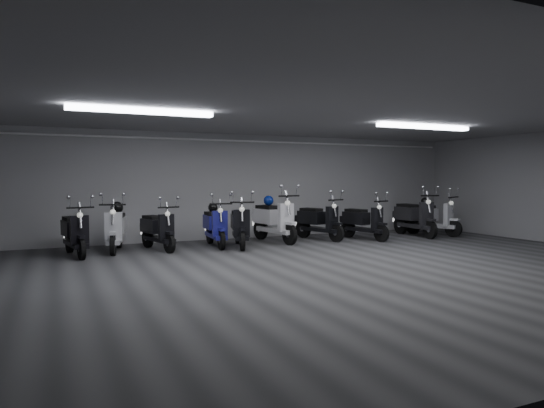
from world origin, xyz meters
name	(u,v)px	position (x,y,z in m)	size (l,w,h in m)	color
floor	(328,271)	(0.00, 0.00, -0.01)	(14.00, 10.00, 0.01)	#323234
ceiling	(329,110)	(0.00, 0.00, 2.80)	(14.00, 10.00, 0.01)	gray
back_wall	(232,187)	(0.00, 5.00, 1.40)	(14.00, 0.01, 2.80)	gray
fluor_strip_left	(142,111)	(-3.00, 1.00, 2.74)	(2.40, 0.18, 0.08)	white
fluor_strip_right	(424,127)	(3.00, 1.00, 2.74)	(2.40, 0.18, 0.08)	white
conduit	(233,141)	(0.00, 4.92, 2.62)	(0.05, 0.05, 13.60)	white
scooter_1	(75,225)	(-4.00, 3.51, 0.65)	(0.58, 1.74, 1.29)	black
scooter_2	(116,222)	(-3.14, 3.80, 0.67)	(0.60, 1.79, 1.33)	#BBBBBF
scooter_3	(158,223)	(-2.26, 3.63, 0.62)	(0.55, 1.66, 1.24)	black
scooter_4	(215,219)	(-0.90, 3.68, 0.65)	(0.58, 1.74, 1.30)	navy
scooter_5	(240,219)	(-0.40, 3.35, 0.68)	(0.60, 1.81, 1.35)	black
scooter_6	(274,213)	(0.72, 3.86, 0.74)	(0.66, 1.99, 1.48)	white
scooter_7	(319,215)	(1.98, 3.78, 0.67)	(0.60, 1.79, 1.33)	black
scooter_8	(364,215)	(3.08, 3.32, 0.65)	(0.58, 1.73, 1.29)	black
scooter_9	(415,211)	(4.80, 3.36, 0.72)	(0.64, 1.93, 1.44)	black
scooter_10	(433,211)	(5.43, 3.34, 0.68)	(0.61, 1.84, 1.37)	silver
helmet_0	(425,201)	(5.35, 3.58, 0.96)	(0.23, 0.23, 0.23)	black
helmet_1	(117,208)	(-3.09, 4.04, 0.96)	(0.28, 0.28, 0.28)	black
helmet_2	(269,201)	(0.68, 4.13, 1.05)	(0.26, 0.26, 0.26)	navy
helmet_3	(213,207)	(-0.88, 3.92, 0.92)	(0.23, 0.23, 0.23)	black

